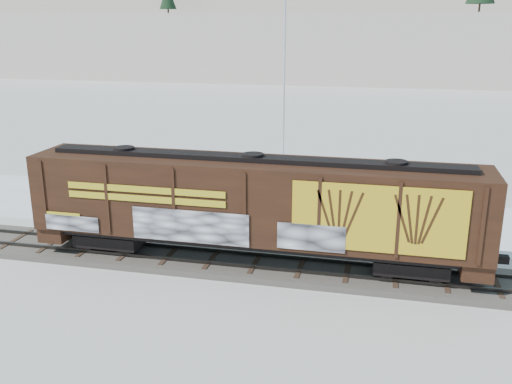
% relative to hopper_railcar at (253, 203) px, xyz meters
% --- Properties ---
extents(ground, '(500.00, 500.00, 0.00)m').
position_rel_hopper_railcar_xyz_m(ground, '(-1.88, 0.01, -3.01)').
color(ground, white).
rests_on(ground, ground).
extents(rail_track, '(50.00, 3.40, 0.43)m').
position_rel_hopper_railcar_xyz_m(rail_track, '(-1.88, 0.01, -2.86)').
color(rail_track, '#59544C').
rests_on(rail_track, ground).
extents(parking_strip, '(40.00, 8.00, 0.03)m').
position_rel_hopper_railcar_xyz_m(parking_strip, '(-1.88, 7.51, -3.00)').
color(parking_strip, white).
rests_on(parking_strip, ground).
extents(hillside, '(360.00, 110.00, 93.00)m').
position_rel_hopper_railcar_xyz_m(hillside, '(-1.93, 139.80, 11.36)').
color(hillside, white).
rests_on(hillside, ground).
extents(hopper_railcar, '(19.49, 3.06, 4.63)m').
position_rel_hopper_railcar_xyz_m(hopper_railcar, '(0.00, 0.00, 0.00)').
color(hopper_railcar, black).
rests_on(hopper_railcar, rail_track).
extents(flagpole, '(2.30, 0.90, 13.02)m').
position_rel_hopper_railcar_xyz_m(flagpole, '(-1.27, 14.70, 1.92)').
color(flagpole, silver).
rests_on(flagpole, ground).
extents(car_silver, '(4.89, 3.51, 1.55)m').
position_rel_hopper_railcar_xyz_m(car_silver, '(-12.07, 7.94, -2.21)').
color(car_silver, '#B5B8BD').
rests_on(car_silver, parking_strip).
extents(car_white, '(4.49, 2.25, 1.41)m').
position_rel_hopper_railcar_xyz_m(car_white, '(2.35, 6.39, -2.27)').
color(car_white, white).
rests_on(car_white, parking_strip).
extents(car_dark, '(5.53, 3.05, 1.52)m').
position_rel_hopper_railcar_xyz_m(car_dark, '(-0.15, 8.04, -2.22)').
color(car_dark, black).
rests_on(car_dark, parking_strip).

